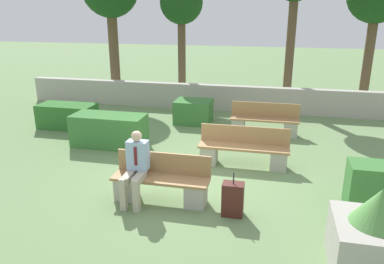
# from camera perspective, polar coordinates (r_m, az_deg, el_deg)

# --- Properties ---
(ground_plane) EXTENTS (60.00, 60.00, 0.00)m
(ground_plane) POSITION_cam_1_polar(r_m,az_deg,el_deg) (7.81, -0.02, -7.47)
(ground_plane) COLOR #6B8956
(perimeter_wall) EXTENTS (14.98, 0.30, 0.88)m
(perimeter_wall) POSITION_cam_1_polar(r_m,az_deg,el_deg) (13.14, 5.67, 5.16)
(perimeter_wall) COLOR #ADA89E
(perimeter_wall) RESTS_ON ground_plane
(bench_front) EXTENTS (1.79, 0.48, 0.87)m
(bench_front) POSITION_cam_1_polar(r_m,az_deg,el_deg) (6.95, -4.74, -7.88)
(bench_front) COLOR #A37A4C
(bench_front) RESTS_ON ground_plane
(bench_left_side) EXTENTS (2.02, 0.48, 0.87)m
(bench_left_side) POSITION_cam_1_polar(r_m,az_deg,el_deg) (8.51, 7.85, -2.89)
(bench_left_side) COLOR #A37A4C
(bench_left_side) RESTS_ON ground_plane
(bench_right_side) EXTENTS (1.91, 0.49, 0.87)m
(bench_right_side) POSITION_cam_1_polar(r_m,az_deg,el_deg) (10.75, 10.95, 1.42)
(bench_right_side) COLOR #A37A4C
(bench_right_side) RESTS_ON ground_plane
(person_seated_man) EXTENTS (0.38, 0.63, 1.34)m
(person_seated_man) POSITION_cam_1_polar(r_m,az_deg,el_deg) (6.79, -8.59, -4.93)
(person_seated_man) COLOR #B2A893
(person_seated_man) RESTS_ON ground_plane
(hedge_block_near_right) EXTENTS (1.11, 0.86, 0.71)m
(hedge_block_near_right) POSITION_cam_1_polar(r_m,az_deg,el_deg) (11.64, 0.22, 3.13)
(hedge_block_near_right) COLOR #3D7A38
(hedge_block_near_right) RESTS_ON ground_plane
(hedge_block_mid_left) EXTENTS (1.88, 0.81, 0.83)m
(hedge_block_mid_left) POSITION_cam_1_polar(r_m,az_deg,el_deg) (9.87, -12.50, 0.25)
(hedge_block_mid_left) COLOR #3D7A38
(hedge_block_mid_left) RESTS_ON ground_plane
(hedge_block_mid_right) EXTENTS (1.67, 0.80, 0.71)m
(hedge_block_mid_right) POSITION_cam_1_polar(r_m,az_deg,el_deg) (11.75, -18.44, 2.32)
(hedge_block_mid_right) COLOR #33702D
(hedge_block_mid_right) RESTS_ON ground_plane
(planter_corner_left) EXTENTS (1.07, 1.07, 1.22)m
(planter_corner_left) POSITION_cam_1_polar(r_m,az_deg,el_deg) (5.68, 26.07, -14.28)
(planter_corner_left) COLOR #ADA89E
(planter_corner_left) RESTS_ON ground_plane
(suitcase) EXTENTS (0.36, 0.25, 0.79)m
(suitcase) POSITION_cam_1_polar(r_m,az_deg,el_deg) (6.52, 6.24, -10.15)
(suitcase) COLOR #471E19
(suitcase) RESTS_ON ground_plane
(tree_center_left) EXTENTS (1.58, 1.58, 4.42)m
(tree_center_left) POSITION_cam_1_polar(r_m,az_deg,el_deg) (14.48, -1.63, 18.64)
(tree_center_left) COLOR brown
(tree_center_left) RESTS_ON ground_plane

